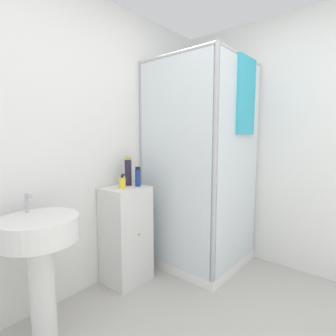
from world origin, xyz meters
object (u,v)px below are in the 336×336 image
soap_dispenser (122,183)px  shampoo_bottle_blue (138,177)px  shampoo_bottle_tall_black (128,172)px  sink (40,249)px

soap_dispenser → shampoo_bottle_blue: shampoo_bottle_blue is taller
shampoo_bottle_tall_black → sink: bearing=-168.2°
sink → shampoo_bottle_blue: (0.93, 0.09, 0.35)m
sink → shampoo_bottle_blue: bearing=5.4°
shampoo_bottle_tall_black → shampoo_bottle_blue: shampoo_bottle_tall_black is taller
sink → shampoo_bottle_blue: 0.99m
soap_dispenser → shampoo_bottle_blue: (0.15, -0.03, 0.04)m
sink → soap_dispenser: size_ratio=7.60×
soap_dispenser → shampoo_bottle_tall_black: 0.16m
sink → shampoo_bottle_blue: size_ratio=5.39×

